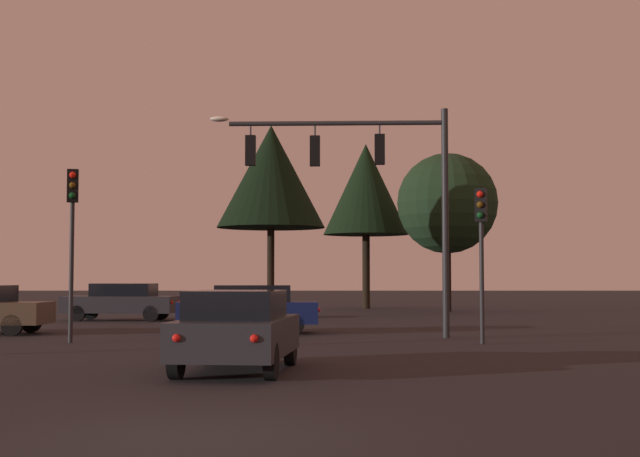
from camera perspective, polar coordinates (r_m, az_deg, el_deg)
ground_plane at (r=34.32m, az=-2.19°, el=-6.15°), size 168.00×168.00×0.00m
traffic_signal_mast_arm at (r=25.98m, az=3.33°, el=3.63°), size 7.08×0.53×6.75m
traffic_light_corner_left at (r=24.75m, az=-15.61°, el=0.52°), size 0.35×0.38×4.71m
traffic_light_corner_right at (r=23.72m, az=10.66°, el=-0.29°), size 0.37×0.39×4.15m
car_nearside_lane at (r=16.56m, az=-5.19°, el=-6.54°), size 2.23×4.18×1.52m
car_crossing_left at (r=27.83m, az=-4.39°, el=-5.19°), size 4.49×1.93×1.52m
car_far_lane at (r=36.93m, az=-12.59°, el=-4.63°), size 4.76×2.10×1.52m
tree_behind_sign at (r=39.11m, az=-2.99°, el=3.38°), size 4.81×4.81×8.56m
tree_left_far at (r=50.22m, az=3.22°, el=2.54°), size 4.87×4.87×9.43m
tree_center_horizon at (r=46.15m, az=8.50°, el=1.62°), size 5.24×5.24×8.25m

